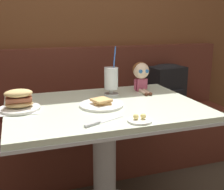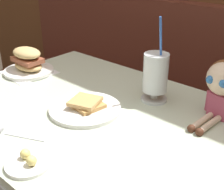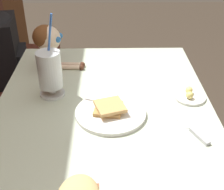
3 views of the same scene
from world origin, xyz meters
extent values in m
cube|color=brown|center=(0.00, 1.05, 1.20)|extent=(4.40, 0.08, 2.40)
cube|color=#512319|center=(0.00, 0.77, 0.23)|extent=(2.60, 0.48, 0.45)
cube|color=#512319|center=(0.00, 0.96, 0.73)|extent=(2.60, 0.10, 0.55)
cube|color=beige|center=(0.00, 0.18, 0.72)|extent=(1.10, 0.80, 0.03)
cube|color=#B7BABF|center=(0.00, 0.18, 0.70)|extent=(1.11, 0.81, 0.02)
cylinder|color=#A5A8AD|center=(0.00, 0.18, 0.37)|extent=(0.14, 0.14, 0.65)
cylinder|color=white|center=(-0.02, 0.16, 0.75)|extent=(0.25, 0.25, 0.01)
cube|color=tan|center=(-0.02, 0.16, 0.76)|extent=(0.11, 0.11, 0.01)
cube|color=tan|center=(-0.02, 0.16, 0.78)|extent=(0.12, 0.12, 0.01)
cylinder|color=silver|center=(0.11, 0.38, 0.74)|extent=(0.10, 0.10, 0.01)
cylinder|color=silver|center=(0.11, 0.38, 0.77)|extent=(0.03, 0.03, 0.03)
cylinder|color=silver|center=(0.11, 0.38, 0.85)|extent=(0.09, 0.09, 0.14)
cylinder|color=brown|center=(0.11, 0.38, 0.84)|extent=(0.08, 0.08, 0.12)
cylinder|color=blue|center=(0.13, 0.37, 0.95)|extent=(0.01, 0.05, 0.22)
cube|color=white|center=(-0.47, 0.23, 0.74)|extent=(0.22, 0.22, 0.00)
cylinder|color=white|center=(-0.47, 0.23, 0.75)|extent=(0.22, 0.22, 0.01)
ellipsoid|color=tan|center=(-0.47, 0.23, 0.77)|extent=(0.15, 0.10, 0.04)
cube|color=#995138|center=(-0.47, 0.23, 0.80)|extent=(0.14, 0.09, 0.02)
ellipsoid|color=tan|center=(-0.47, 0.23, 0.83)|extent=(0.15, 0.10, 0.04)
cylinder|color=white|center=(0.08, -0.15, 0.74)|extent=(0.12, 0.12, 0.01)
sphere|color=#F4E07A|center=(0.06, -0.14, 0.76)|extent=(0.03, 0.03, 0.03)
sphere|color=#F4E07A|center=(0.10, -0.15, 0.76)|extent=(0.03, 0.03, 0.03)
cube|color=silver|center=(-0.04, -0.08, 0.74)|extent=(0.14, 0.08, 0.00)
cube|color=#B2B5BA|center=(-0.15, -0.13, 0.75)|extent=(0.08, 0.05, 0.01)
cube|color=#B74C6B|center=(0.34, 0.42, 0.78)|extent=(0.07, 0.04, 0.08)
sphere|color=beige|center=(0.34, 0.42, 0.88)|extent=(0.11, 0.11, 0.11)
ellipsoid|color=brown|center=(0.34, 0.43, 0.89)|extent=(0.12, 0.11, 0.10)
sphere|color=#2D6BB2|center=(0.32, 0.37, 0.88)|extent=(0.03, 0.03, 0.03)
sphere|color=#2D6BB2|center=(0.36, 0.37, 0.88)|extent=(0.03, 0.03, 0.03)
cylinder|color=beige|center=(0.32, 0.34, 0.75)|extent=(0.03, 0.12, 0.02)
cylinder|color=beige|center=(0.35, 0.34, 0.75)|extent=(0.03, 0.12, 0.02)
sphere|color=#4C2819|center=(0.32, 0.28, 0.75)|extent=(0.03, 0.03, 0.03)
sphere|color=#4C2819|center=(0.35, 0.28, 0.75)|extent=(0.03, 0.03, 0.03)
cylinder|color=#B74C6B|center=(0.30, 0.42, 0.79)|extent=(0.02, 0.02, 0.07)
cylinder|color=#B74C6B|center=(0.38, 0.42, 0.79)|extent=(0.02, 0.02, 0.07)
cube|color=black|center=(0.75, 0.79, 0.64)|extent=(0.33, 0.25, 0.38)
cube|color=black|center=(0.75, 0.67, 0.56)|extent=(0.22, 0.09, 0.17)
ellipsoid|color=black|center=(0.75, 0.79, 0.82)|extent=(0.31, 0.24, 0.07)
camera|label=1|loc=(-0.47, -1.35, 1.22)|focal=46.12mm
camera|label=2|loc=(0.67, -0.48, 1.26)|focal=48.96mm
camera|label=3|loc=(-0.90, 0.17, 1.38)|focal=49.10mm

